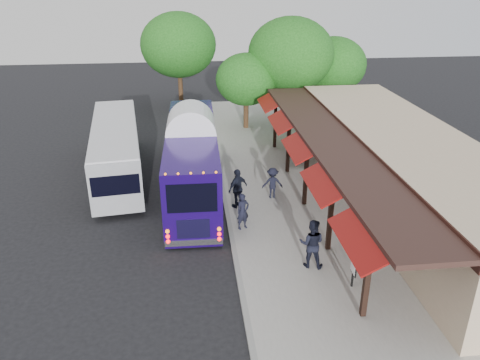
{
  "coord_description": "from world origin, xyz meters",
  "views": [
    {
      "loc": [
        -1.5,
        -15.53,
        10.38
      ],
      "look_at": [
        0.64,
        3.59,
        1.8
      ],
      "focal_mm": 35.0,
      "sensor_mm": 36.0,
      "label": 1
    }
  ],
  "objects_px": {
    "city_bus": "(116,148)",
    "ped_a": "(243,211)",
    "ped_b": "(312,243)",
    "ped_d": "(272,183)",
    "sign_board": "(354,268)",
    "ped_c": "(238,188)",
    "coach_bus": "(192,157)"
  },
  "relations": [
    {
      "from": "city_bus",
      "to": "ped_c",
      "type": "height_order",
      "value": "city_bus"
    },
    {
      "from": "city_bus",
      "to": "ped_c",
      "type": "relative_size",
      "value": 5.72
    },
    {
      "from": "ped_d",
      "to": "ped_c",
      "type": "bearing_deg",
      "value": 27.01
    },
    {
      "from": "city_bus",
      "to": "ped_a",
      "type": "height_order",
      "value": "city_bus"
    },
    {
      "from": "ped_b",
      "to": "ped_d",
      "type": "distance_m",
      "value": 6.0
    },
    {
      "from": "ped_a",
      "to": "ped_b",
      "type": "bearing_deg",
      "value": -81.27
    },
    {
      "from": "city_bus",
      "to": "ped_b",
      "type": "xyz_separation_m",
      "value": [
        8.36,
        -10.0,
        -0.48
      ]
    },
    {
      "from": "coach_bus",
      "to": "city_bus",
      "type": "relative_size",
      "value": 1.03
    },
    {
      "from": "ped_a",
      "to": "ped_b",
      "type": "height_order",
      "value": "ped_b"
    },
    {
      "from": "sign_board",
      "to": "ped_a",
      "type": "bearing_deg",
      "value": 128.5
    },
    {
      "from": "ped_d",
      "to": "sign_board",
      "type": "xyz_separation_m",
      "value": [
        1.57,
        -7.4,
        0.0
      ]
    },
    {
      "from": "city_bus",
      "to": "ped_b",
      "type": "relative_size",
      "value": 5.64
    },
    {
      "from": "ped_b",
      "to": "ped_d",
      "type": "bearing_deg",
      "value": -68.16
    },
    {
      "from": "ped_b",
      "to": "ped_d",
      "type": "relative_size",
      "value": 1.24
    },
    {
      "from": "ped_a",
      "to": "ped_b",
      "type": "xyz_separation_m",
      "value": [
        2.22,
        -3.11,
        0.16
      ]
    },
    {
      "from": "coach_bus",
      "to": "sign_board",
      "type": "height_order",
      "value": "coach_bus"
    },
    {
      "from": "ped_a",
      "to": "sign_board",
      "type": "bearing_deg",
      "value": -80.18
    },
    {
      "from": "sign_board",
      "to": "city_bus",
      "type": "bearing_deg",
      "value": 131.73
    },
    {
      "from": "ped_c",
      "to": "sign_board",
      "type": "height_order",
      "value": "ped_c"
    },
    {
      "from": "ped_b",
      "to": "sign_board",
      "type": "distance_m",
      "value": 1.84
    },
    {
      "from": "ped_a",
      "to": "city_bus",
      "type": "bearing_deg",
      "value": 105.04
    },
    {
      "from": "city_bus",
      "to": "ped_a",
      "type": "relative_size",
      "value": 6.73
    },
    {
      "from": "ped_a",
      "to": "ped_d",
      "type": "xyz_separation_m",
      "value": [
        1.8,
        2.86,
        -0.03
      ]
    },
    {
      "from": "ped_a",
      "to": "ped_c",
      "type": "relative_size",
      "value": 0.85
    },
    {
      "from": "city_bus",
      "to": "ped_a",
      "type": "xyz_separation_m",
      "value": [
        6.14,
        -6.88,
        -0.64
      ]
    },
    {
      "from": "ped_a",
      "to": "ped_b",
      "type": "distance_m",
      "value": 3.83
    },
    {
      "from": "city_bus",
      "to": "ped_c",
      "type": "xyz_separation_m",
      "value": [
        6.14,
        -4.83,
        -0.49
      ]
    },
    {
      "from": "ped_a",
      "to": "sign_board",
      "type": "xyz_separation_m",
      "value": [
        3.36,
        -4.54,
        -0.03
      ]
    },
    {
      "from": "ped_b",
      "to": "sign_board",
      "type": "bearing_deg",
      "value": 146.62
    },
    {
      "from": "ped_c",
      "to": "ped_a",
      "type": "bearing_deg",
      "value": 53.18
    },
    {
      "from": "ped_d",
      "to": "sign_board",
      "type": "distance_m",
      "value": 7.57
    },
    {
      "from": "coach_bus",
      "to": "city_bus",
      "type": "bearing_deg",
      "value": 148.25
    }
  ]
}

